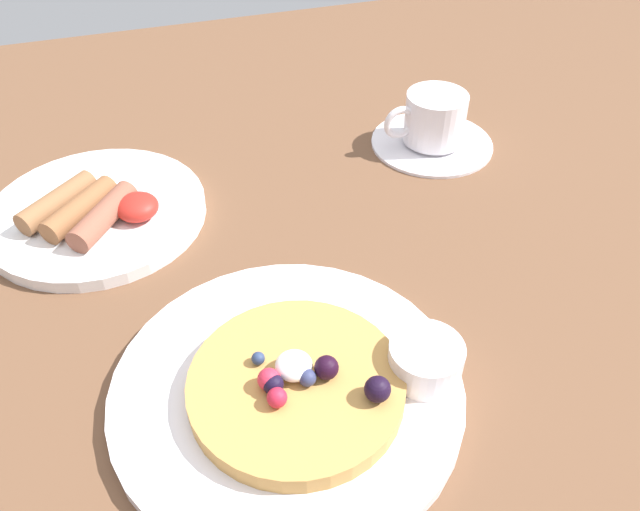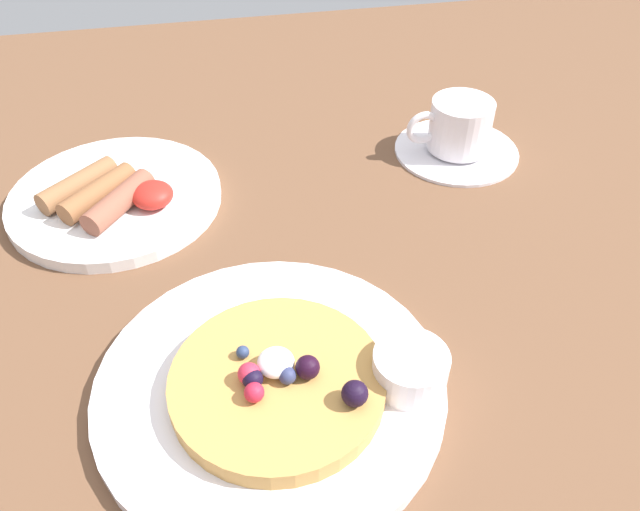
% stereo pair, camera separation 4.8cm
% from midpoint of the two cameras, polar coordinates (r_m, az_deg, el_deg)
% --- Properties ---
extents(ground_plane, '(1.97, 1.40, 0.03)m').
position_cam_midpoint_polar(ground_plane, '(0.58, -0.87, -7.37)').
color(ground_plane, brown).
extents(pancake_plate, '(0.28, 0.28, 0.01)m').
position_cam_midpoint_polar(pancake_plate, '(0.52, -1.73, -11.58)').
color(pancake_plate, white).
rests_on(pancake_plate, ground_plane).
extents(pancake_with_berries, '(0.17, 0.17, 0.04)m').
position_cam_midpoint_polar(pancake_with_berries, '(0.50, -0.90, -11.31)').
color(pancake_with_berries, '#BF8A45').
rests_on(pancake_with_berries, pancake_plate).
extents(syrup_ramekin, '(0.06, 0.06, 0.03)m').
position_cam_midpoint_polar(syrup_ramekin, '(0.51, 10.78, -9.93)').
color(syrup_ramekin, white).
rests_on(syrup_ramekin, pancake_plate).
extents(breakfast_plate, '(0.23, 0.23, 0.01)m').
position_cam_midpoint_polar(breakfast_plate, '(0.72, -15.90, 4.88)').
color(breakfast_plate, white).
rests_on(breakfast_plate, ground_plane).
extents(fried_breakfast, '(0.14, 0.12, 0.03)m').
position_cam_midpoint_polar(fried_breakfast, '(0.70, -16.74, 5.22)').
color(fried_breakfast, brown).
rests_on(fried_breakfast, breakfast_plate).
extents(coffee_saucer, '(0.15, 0.15, 0.01)m').
position_cam_midpoint_polar(coffee_saucer, '(0.80, 13.75, 9.09)').
color(coffee_saucer, white).
rests_on(coffee_saucer, ground_plane).
extents(coffee_cup, '(0.10, 0.07, 0.06)m').
position_cam_midpoint_polar(coffee_cup, '(0.78, 14.04, 11.19)').
color(coffee_cup, white).
rests_on(coffee_cup, coffee_saucer).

